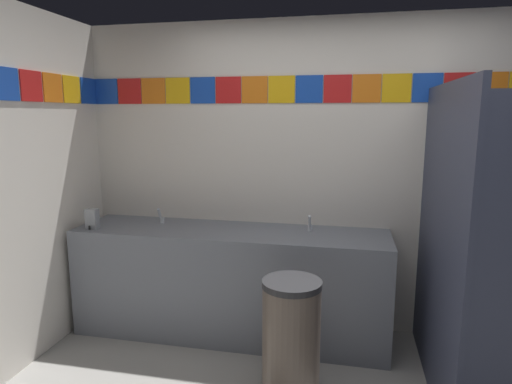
{
  "coord_description": "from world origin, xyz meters",
  "views": [
    {
      "loc": [
        0.11,
        -2.06,
        1.77
      ],
      "look_at": [
        -0.52,
        0.89,
        1.23
      ],
      "focal_mm": 30.84,
      "sensor_mm": 36.0,
      "label": 1
    }
  ],
  "objects": [
    {
      "name": "wall_back",
      "position": [
        0.0,
        1.53,
        1.26
      ],
      "size": [
        4.17,
        0.09,
        2.51
      ],
      "color": "silver",
      "rests_on": "ground_plane"
    },
    {
      "name": "vanity_counter",
      "position": [
        -0.79,
        1.19,
        0.44
      ],
      "size": [
        2.48,
        0.61,
        0.87
      ],
      "color": "slate",
      "rests_on": "ground_plane"
    },
    {
      "name": "faucet_left",
      "position": [
        -1.41,
        1.28,
        0.92
      ],
      "size": [
        0.04,
        0.1,
        0.14
      ],
      "color": "silver",
      "rests_on": "vanity_counter"
    },
    {
      "name": "faucet_right",
      "position": [
        -0.17,
        1.28,
        0.92
      ],
      "size": [
        0.04,
        0.1,
        0.14
      ],
      "color": "silver",
      "rests_on": "vanity_counter"
    },
    {
      "name": "soap_dispenser",
      "position": [
        -1.88,
        1.0,
        0.95
      ],
      "size": [
        0.09,
        0.09,
        0.16
      ],
      "color": "gray",
      "rests_on": "vanity_counter"
    },
    {
      "name": "stall_divider",
      "position": [
        0.86,
        0.54,
        0.98
      ],
      "size": [
        0.92,
        1.4,
        1.96
      ],
      "color": "#33384C",
      "rests_on": "ground_plane"
    },
    {
      "name": "trash_bin",
      "position": [
        -0.21,
        0.5,
        0.38
      ],
      "size": [
        0.37,
        0.37,
        0.76
      ],
      "color": "brown",
      "rests_on": "ground_plane"
    }
  ]
}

